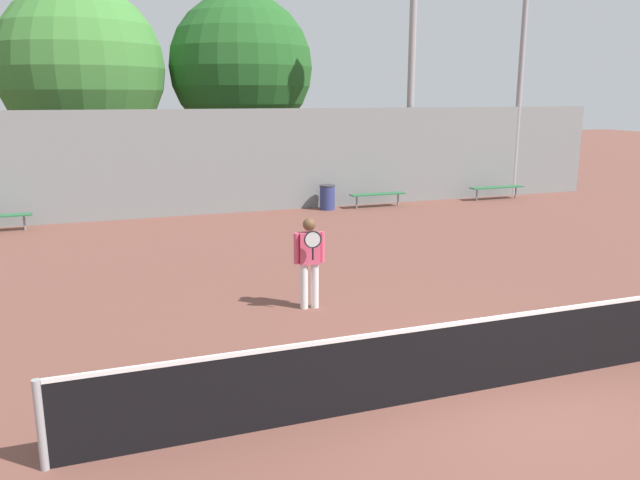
{
  "coord_description": "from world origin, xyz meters",
  "views": [
    {
      "loc": [
        -4.72,
        -6.34,
        3.76
      ],
      "look_at": [
        -0.63,
        5.02,
        0.95
      ],
      "focal_mm": 35.0,
      "sensor_mm": 36.0,
      "label": 1
    }
  ],
  "objects_px": {
    "light_pole_near_left": "(524,21)",
    "tree_green_broad": "(81,68)",
    "bench_courtside_far": "(497,188)",
    "tennis_net": "(496,352)",
    "tree_green_tall": "(241,67)",
    "light_pole_far_right": "(412,38)",
    "trash_bin": "(327,197)",
    "tennis_player": "(309,258)",
    "bench_courtside_near": "(378,195)"
  },
  "relations": [
    {
      "from": "tennis_net",
      "to": "tree_green_broad",
      "type": "height_order",
      "value": "tree_green_broad"
    },
    {
      "from": "tennis_player",
      "to": "tree_green_tall",
      "type": "bearing_deg",
      "value": 87.3
    },
    {
      "from": "tennis_player",
      "to": "trash_bin",
      "type": "distance_m",
      "value": 10.02
    },
    {
      "from": "light_pole_near_left",
      "to": "tree_green_broad",
      "type": "bearing_deg",
      "value": 160.75
    },
    {
      "from": "tennis_net",
      "to": "tree_green_tall",
      "type": "xyz_separation_m",
      "value": [
        1.06,
        19.08,
        4.34
      ]
    },
    {
      "from": "trash_bin",
      "to": "bench_courtside_near",
      "type": "bearing_deg",
      "value": -5.77
    },
    {
      "from": "tennis_net",
      "to": "light_pole_far_right",
      "type": "height_order",
      "value": "light_pole_far_right"
    },
    {
      "from": "tennis_net",
      "to": "tree_green_broad",
      "type": "relative_size",
      "value": 1.42
    },
    {
      "from": "light_pole_near_left",
      "to": "tree_green_tall",
      "type": "bearing_deg",
      "value": 149.71
    },
    {
      "from": "light_pole_far_right",
      "to": "trash_bin",
      "type": "bearing_deg",
      "value": -167.22
    },
    {
      "from": "trash_bin",
      "to": "tree_green_broad",
      "type": "xyz_separation_m",
      "value": [
        -7.47,
        5.92,
        4.3
      ]
    },
    {
      "from": "bench_courtside_far",
      "to": "tree_green_broad",
      "type": "xyz_separation_m",
      "value": [
        -14.07,
        6.1,
        4.28
      ]
    },
    {
      "from": "bench_courtside_near",
      "to": "trash_bin",
      "type": "distance_m",
      "value": 1.79
    },
    {
      "from": "tree_green_tall",
      "to": "tree_green_broad",
      "type": "xyz_separation_m",
      "value": [
        -6.01,
        -0.09,
        -0.13
      ]
    },
    {
      "from": "tennis_net",
      "to": "tennis_player",
      "type": "xyz_separation_m",
      "value": [
        -1.27,
        3.81,
        0.44
      ]
    },
    {
      "from": "light_pole_far_right",
      "to": "tree_green_tall",
      "type": "distance_m",
      "value": 7.21
    },
    {
      "from": "trash_bin",
      "to": "tree_green_broad",
      "type": "height_order",
      "value": "tree_green_broad"
    },
    {
      "from": "bench_courtside_near",
      "to": "light_pole_far_right",
      "type": "height_order",
      "value": "light_pole_far_right"
    },
    {
      "from": "bench_courtside_near",
      "to": "light_pole_near_left",
      "type": "height_order",
      "value": "light_pole_near_left"
    },
    {
      "from": "light_pole_far_right",
      "to": "tree_green_tall",
      "type": "relative_size",
      "value": 1.26
    },
    {
      "from": "bench_courtside_near",
      "to": "tree_green_tall",
      "type": "xyz_separation_m",
      "value": [
        -3.24,
        6.19,
        4.41
      ]
    },
    {
      "from": "trash_bin",
      "to": "tree_green_broad",
      "type": "relative_size",
      "value": 0.11
    },
    {
      "from": "bench_courtside_near",
      "to": "bench_courtside_far",
      "type": "xyz_separation_m",
      "value": [
        4.82,
        0.0,
        0.0
      ]
    },
    {
      "from": "tennis_player",
      "to": "light_pole_far_right",
      "type": "bearing_deg",
      "value": 60.25
    },
    {
      "from": "tennis_player",
      "to": "light_pole_near_left",
      "type": "bearing_deg",
      "value": 46.1
    },
    {
      "from": "tennis_net",
      "to": "light_pole_far_right",
      "type": "relative_size",
      "value": 1.13
    },
    {
      "from": "bench_courtside_far",
      "to": "tree_green_tall",
      "type": "xyz_separation_m",
      "value": [
        -8.06,
        6.19,
        4.41
      ]
    },
    {
      "from": "tennis_player",
      "to": "light_pole_near_left",
      "type": "height_order",
      "value": "light_pole_near_left"
    },
    {
      "from": "bench_courtside_far",
      "to": "bench_courtside_near",
      "type": "bearing_deg",
      "value": 180.0
    },
    {
      "from": "light_pole_near_left",
      "to": "tree_green_broad",
      "type": "height_order",
      "value": "light_pole_near_left"
    },
    {
      "from": "bench_courtside_far",
      "to": "tree_green_tall",
      "type": "bearing_deg",
      "value": 142.46
    },
    {
      "from": "tennis_net",
      "to": "bench_courtside_near",
      "type": "relative_size",
      "value": 5.63
    },
    {
      "from": "tennis_net",
      "to": "tree_green_tall",
      "type": "bearing_deg",
      "value": 86.82
    },
    {
      "from": "tennis_net",
      "to": "light_pole_near_left",
      "type": "relative_size",
      "value": 1.07
    },
    {
      "from": "tennis_net",
      "to": "tree_green_tall",
      "type": "distance_m",
      "value": 19.6
    },
    {
      "from": "bench_courtside_far",
      "to": "trash_bin",
      "type": "bearing_deg",
      "value": 178.44
    },
    {
      "from": "tennis_net",
      "to": "light_pole_near_left",
      "type": "distance_m",
      "value": 18.12
    },
    {
      "from": "light_pole_far_right",
      "to": "trash_bin",
      "type": "relative_size",
      "value": 11.7
    },
    {
      "from": "trash_bin",
      "to": "tree_green_broad",
      "type": "distance_m",
      "value": 10.46
    },
    {
      "from": "bench_courtside_far",
      "to": "tree_green_tall",
      "type": "distance_m",
      "value": 11.08
    },
    {
      "from": "tree_green_tall",
      "to": "tennis_player",
      "type": "bearing_deg",
      "value": -98.67
    },
    {
      "from": "light_pole_near_left",
      "to": "light_pole_far_right",
      "type": "relative_size",
      "value": 1.06
    },
    {
      "from": "light_pole_near_left",
      "to": "bench_courtside_near",
      "type": "bearing_deg",
      "value": -173.0
    },
    {
      "from": "bench_courtside_far",
      "to": "tennis_net",
      "type": "bearing_deg",
      "value": -125.29
    },
    {
      "from": "tennis_player",
      "to": "trash_bin",
      "type": "bearing_deg",
      "value": 73.71
    },
    {
      "from": "tennis_player",
      "to": "tree_green_tall",
      "type": "xyz_separation_m",
      "value": [
        2.33,
        15.27,
        3.9
      ]
    },
    {
      "from": "bench_courtside_far",
      "to": "tennis_player",
      "type": "bearing_deg",
      "value": -138.85
    },
    {
      "from": "tree_green_tall",
      "to": "light_pole_far_right",
      "type": "bearing_deg",
      "value": -46.97
    },
    {
      "from": "light_pole_near_left",
      "to": "tennis_net",
      "type": "bearing_deg",
      "value": -127.29
    },
    {
      "from": "tree_green_tall",
      "to": "bench_courtside_far",
      "type": "bearing_deg",
      "value": -37.54
    }
  ]
}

